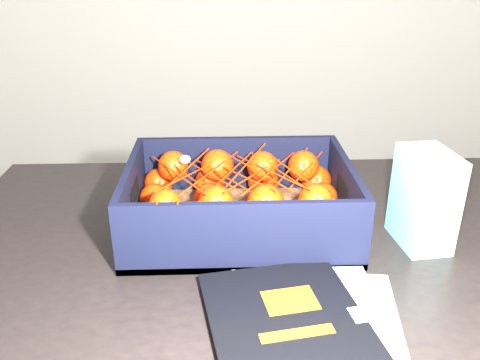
{
  "coord_description": "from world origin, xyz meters",
  "views": [
    {
      "loc": [
        0.17,
        -0.74,
        1.23
      ],
      "look_at": [
        0.2,
        0.05,
        0.86
      ],
      "focal_mm": 37.88,
      "sensor_mm": 36.0,
      "label": 1
    }
  ],
  "objects_px": {
    "magazine_stack": "(309,329)",
    "produce_crate": "(239,208)",
    "table": "(274,294)",
    "retail_carton": "(424,199)"
  },
  "relations": [
    {
      "from": "retail_carton",
      "to": "produce_crate",
      "type": "bearing_deg",
      "value": 161.85
    },
    {
      "from": "table",
      "to": "produce_crate",
      "type": "relative_size",
      "value": 2.97
    },
    {
      "from": "magazine_stack",
      "to": "produce_crate",
      "type": "xyz_separation_m",
      "value": [
        -0.08,
        0.3,
        0.03
      ]
    },
    {
      "from": "table",
      "to": "retail_carton",
      "type": "distance_m",
      "value": 0.31
    },
    {
      "from": "table",
      "to": "retail_carton",
      "type": "relative_size",
      "value": 7.09
    },
    {
      "from": "table",
      "to": "magazine_stack",
      "type": "relative_size",
      "value": 3.85
    },
    {
      "from": "magazine_stack",
      "to": "produce_crate",
      "type": "bearing_deg",
      "value": 105.75
    },
    {
      "from": "produce_crate",
      "to": "table",
      "type": "bearing_deg",
      "value": -52.38
    },
    {
      "from": "produce_crate",
      "to": "retail_carton",
      "type": "height_order",
      "value": "retail_carton"
    },
    {
      "from": "magazine_stack",
      "to": "produce_crate",
      "type": "height_order",
      "value": "produce_crate"
    }
  ]
}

